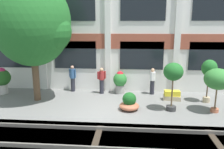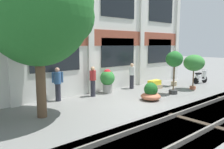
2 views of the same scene
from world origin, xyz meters
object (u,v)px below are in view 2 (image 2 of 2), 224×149
Objects in this scene: broadleaf_tree at (37,4)px; potted_plant_fluted_column at (107,79)px; scooter_near_curb at (200,77)px; potted_plant_wide_bowl at (151,93)px; resident_watching_tracks at (58,83)px; potted_plant_terracotta_small at (194,63)px; resident_by_doorway at (132,75)px; potted_plant_low_pan at (175,60)px; potted_plant_tall_urn at (174,61)px; potted_plant_square_trough at (154,85)px; resident_near_plants at (93,80)px.

broadleaf_tree reaches higher than potted_plant_fluted_column.
scooter_near_curb is (11.37, -0.28, -3.68)m from broadleaf_tree.
potted_plant_fluted_column is at bearing 102.30° from potted_plant_wide_bowl.
potted_plant_wide_bowl is (5.08, -1.04, -3.76)m from broadleaf_tree.
potted_plant_fluted_column is 2.96m from resident_watching_tracks.
resident_by_doorway is (-2.72, 2.57, -0.75)m from potted_plant_terracotta_small.
resident_watching_tracks is at bearing 141.47° from potted_plant_wide_bowl.
scooter_near_curb is at bearing -1.40° from broadleaf_tree.
potted_plant_low_pan is 3.16m from resident_by_doorway.
resident_watching_tracks is at bearing 177.90° from scooter_near_curb.
potted_plant_tall_urn reaches higher than potted_plant_square_trough.
potted_plant_low_pan reaches higher than potted_plant_fluted_column.
broadleaf_tree reaches higher than potted_plant_square_trough.
potted_plant_wide_bowl is 0.41× the size of potted_plant_tall_urn.
potted_plant_wide_bowl is 0.60× the size of resident_watching_tracks.
resident_watching_tracks is 1.88m from resident_near_plants.
potted_plant_low_pan is at bearing 19.12° from potted_plant_wide_bowl.
resident_near_plants is (-7.97, 1.75, 0.41)m from scooter_near_curb.
potted_plant_tall_urn is at bearing -57.67° from resident_by_doorway.
potted_plant_wide_bowl is 4.59m from potted_plant_low_pan.
resident_watching_tracks is at bearing 176.82° from potted_plant_fluted_column.
resident_by_doorway is at bearing 105.09° from potted_plant_tall_urn.
resident_near_plants is at bearing 123.79° from potted_plant_wide_bowl.
resident_near_plants is (3.40, 1.47, -3.27)m from broadleaf_tree.
potted_plant_tall_urn is (2.03, 0.08, 1.45)m from potted_plant_wide_bowl.
potted_plant_low_pan is (2.10, 1.35, -0.06)m from potted_plant_tall_urn.
potted_plant_tall_urn reaches higher than potted_plant_wide_bowl.
scooter_near_curb is 10.04m from resident_watching_tracks.
potted_plant_wide_bowl is at bearing -179.34° from potted_plant_terracotta_small.
resident_by_doorway is (6.43, 1.58, -3.27)m from broadleaf_tree.
potted_plant_low_pan is 4.96m from potted_plant_fluted_column.
resident_near_plants is at bearing 156.79° from potted_plant_terracotta_small.
potted_plant_fluted_column is 7.13m from scooter_near_curb.
broadleaf_tree is at bearing 173.79° from potted_plant_terracotta_small.
potted_plant_wide_bowl is at bearing 80.34° from resident_watching_tracks.
resident_watching_tracks reaches higher than scooter_near_curb.
scooter_near_curb is at bearing 6.92° from potted_plant_wide_bowl.
potted_plant_terracotta_small is (-0.07, -1.39, -0.15)m from potted_plant_low_pan.
potted_plant_wide_bowl is 0.71× the size of scooter_near_curb.
potted_plant_square_trough is at bearing -18.91° from potted_plant_fluted_column.
resident_near_plants reaches higher than potted_plant_fluted_column.
potted_plant_wide_bowl is at bearing 11.39° from resident_near_plants.
potted_plant_square_trough is at bearing 173.27° from potted_plant_low_pan.
potted_plant_fluted_column is (4.51, 1.61, -3.34)m from broadleaf_tree.
resident_near_plants is at bearing 169.50° from potted_plant_low_pan.
broadleaf_tree is 6.41m from potted_plant_wide_bowl.
scooter_near_curb reaches higher than potted_plant_wide_bowl.
potted_plant_low_pan reaches higher than resident_near_plants.
potted_plant_wide_bowl is 2.74m from potted_plant_fluted_column.
potted_plant_tall_urn is at bearing 2.37° from potted_plant_wide_bowl.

